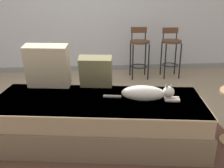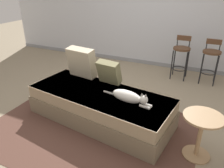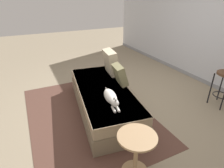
# 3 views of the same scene
# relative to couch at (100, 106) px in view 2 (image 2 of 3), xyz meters

# --- Properties ---
(ground_plane) EXTENTS (16.00, 16.00, 0.00)m
(ground_plane) POSITION_rel_couch_xyz_m (0.00, 0.40, -0.23)
(ground_plane) COLOR gray
(ground_plane) RESTS_ON ground
(wall_back_panel) EXTENTS (8.00, 0.10, 2.60)m
(wall_back_panel) POSITION_rel_couch_xyz_m (0.00, 2.65, 1.07)
(wall_back_panel) COLOR silver
(wall_back_panel) RESTS_ON ground
(wall_baseboard_trim) EXTENTS (8.00, 0.02, 0.09)m
(wall_baseboard_trim) POSITION_rel_couch_xyz_m (0.00, 2.60, -0.18)
(wall_baseboard_trim) COLOR gray
(wall_baseboard_trim) RESTS_ON ground
(area_rug) EXTENTS (2.80, 1.96, 0.01)m
(area_rug) POSITION_rel_couch_xyz_m (0.00, -0.30, -0.22)
(area_rug) COLOR brown
(area_rug) RESTS_ON ground
(couch) EXTENTS (2.20, 1.14, 0.45)m
(couch) POSITION_rel_couch_xyz_m (0.00, 0.00, 0.00)
(couch) COLOR #766750
(couch) RESTS_ON ground
(throw_pillow_corner) EXTENTS (0.49, 0.30, 0.48)m
(throw_pillow_corner) POSITION_rel_couch_xyz_m (-0.53, 0.40, 0.46)
(throw_pillow_corner) COLOR beige
(throw_pillow_corner) RESTS_ON couch
(throw_pillow_middle) EXTENTS (0.38, 0.27, 0.37)m
(throw_pillow_middle) POSITION_rel_couch_xyz_m (-0.01, 0.33, 0.41)
(throw_pillow_middle) COLOR #847F56
(throw_pillow_middle) RESTS_ON couch
(cat) EXTENTS (0.74, 0.24, 0.19)m
(cat) POSITION_rel_couch_xyz_m (0.47, -0.07, 0.29)
(cat) COLOR white
(cat) RESTS_ON couch
(bar_stool_near_window) EXTENTS (0.34, 0.34, 0.88)m
(bar_stool_near_window) POSITION_rel_couch_xyz_m (0.80, 2.07, 0.30)
(bar_stool_near_window) COLOR black
(bar_stool_near_window) RESTS_ON ground
(bar_stool_by_doorway) EXTENTS (0.34, 0.34, 0.86)m
(bar_stool_by_doorway) POSITION_rel_couch_xyz_m (1.36, 2.07, 0.30)
(bar_stool_by_doorway) COLOR black
(bar_stool_by_doorway) RESTS_ON ground
(side_table) EXTENTS (0.44, 0.44, 0.55)m
(side_table) POSITION_rel_couch_xyz_m (1.39, -0.19, 0.13)
(side_table) COLOR tan
(side_table) RESTS_ON ground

